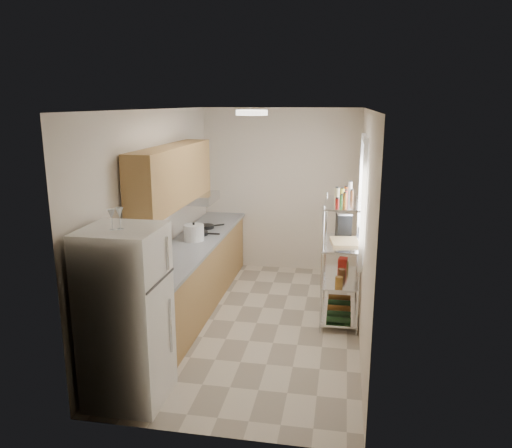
{
  "coord_description": "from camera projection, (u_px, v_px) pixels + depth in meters",
  "views": [
    {
      "loc": [
        1.0,
        -5.66,
        2.68
      ],
      "look_at": [
        -0.05,
        0.25,
        1.21
      ],
      "focal_mm": 35.0,
      "sensor_mm": 36.0,
      "label": 1
    }
  ],
  "objects": [
    {
      "name": "bakers_rack",
      "position": [
        342.0,
        235.0,
        6.06
      ],
      "size": [
        0.45,
        0.9,
        1.73
      ],
      "color": "silver",
      "rests_on": "ground"
    },
    {
      "name": "wine_glass_a",
      "position": [
        120.0,
        219.0,
        4.21
      ],
      "size": [
        0.07,
        0.07,
        0.19
      ],
      "primitive_type": null,
      "color": "silver",
      "rests_on": "refrigerator"
    },
    {
      "name": "frying_pan_large",
      "position": [
        198.0,
        233.0,
        6.86
      ],
      "size": [
        0.28,
        0.28,
        0.05
      ],
      "primitive_type": "cylinder",
      "rotation": [
        0.0,
        0.0,
        0.02
      ],
      "color": "black",
      "rests_on": "counter_run"
    },
    {
      "name": "rice_cooker",
      "position": [
        194.0,
        233.0,
        6.56
      ],
      "size": [
        0.27,
        0.27,
        0.22
      ],
      "primitive_type": "cylinder",
      "color": "silver",
      "rests_on": "counter_run"
    },
    {
      "name": "range_hood",
      "position": [
        197.0,
        198.0,
        6.92
      ],
      "size": [
        0.5,
        0.6,
        0.12
      ],
      "primitive_type": "cube",
      "color": "#B7BABC",
      "rests_on": "room"
    },
    {
      "name": "window",
      "position": [
        362.0,
        199.0,
        5.97
      ],
      "size": [
        0.06,
        1.0,
        1.46
      ],
      "primitive_type": "cube",
      "color": "white",
      "rests_on": "room"
    },
    {
      "name": "room",
      "position": [
        257.0,
        222.0,
        5.91
      ],
      "size": [
        2.52,
        4.42,
        2.62
      ],
      "color": "beige",
      "rests_on": "ground"
    },
    {
      "name": "cutting_board",
      "position": [
        345.0,
        242.0,
        6.06
      ],
      "size": [
        0.39,
        0.47,
        0.03
      ],
      "primitive_type": "cube",
      "rotation": [
        0.0,
        0.0,
        0.14
      ],
      "color": "tan",
      "rests_on": "bakers_rack"
    },
    {
      "name": "frying_pan_small",
      "position": [
        206.0,
        227.0,
        7.23
      ],
      "size": [
        0.32,
        0.32,
        0.05
      ],
      "primitive_type": "cylinder",
      "rotation": [
        0.0,
        0.0,
        0.65
      ],
      "color": "black",
      "rests_on": "counter_run"
    },
    {
      "name": "storage_bag",
      "position": [
        343.0,
        264.0,
        6.43
      ],
      "size": [
        0.12,
        0.16,
        0.17
      ],
      "primitive_type": "cube",
      "rotation": [
        0.0,
        0.0,
        -0.15
      ],
      "color": "#B52216",
      "rests_on": "bakers_rack"
    },
    {
      "name": "wine_glass_b",
      "position": [
        112.0,
        220.0,
        4.18
      ],
      "size": [
        0.06,
        0.06,
        0.18
      ],
      "primitive_type": null,
      "color": "silver",
      "rests_on": "refrigerator"
    },
    {
      "name": "counter_run",
      "position": [
        195.0,
        273.0,
        6.68
      ],
      "size": [
        0.63,
        3.51,
        0.9
      ],
      "color": "#9C7442",
      "rests_on": "ground"
    },
    {
      "name": "upper_cabinets",
      "position": [
        173.0,
        176.0,
        6.06
      ],
      "size": [
        0.33,
        2.2,
        0.72
      ],
      "primitive_type": "cube",
      "color": "#9C7442",
      "rests_on": "room"
    },
    {
      "name": "refrigerator",
      "position": [
        126.0,
        316.0,
        4.46
      ],
      "size": [
        0.67,
        0.67,
        1.63
      ],
      "primitive_type": "cube",
      "color": "white",
      "rests_on": "ground"
    },
    {
      "name": "ceiling_dome",
      "position": [
        252.0,
        113.0,
        5.32
      ],
      "size": [
        0.34,
        0.34,
        0.05
      ],
      "primitive_type": "cylinder",
      "color": "white",
      "rests_on": "room"
    },
    {
      "name": "espresso_machine",
      "position": [
        344.0,
        224.0,
        6.37
      ],
      "size": [
        0.21,
        0.29,
        0.31
      ],
      "primitive_type": "cube",
      "rotation": [
        0.0,
        0.0,
        0.13
      ],
      "color": "black",
      "rests_on": "bakers_rack"
    }
  ]
}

